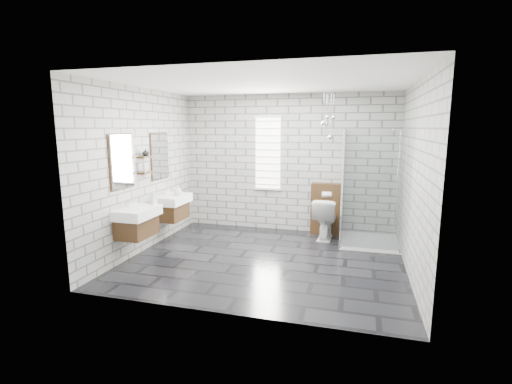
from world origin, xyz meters
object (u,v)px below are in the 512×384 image
at_px(shower_enclosure, 365,217).
at_px(toilet, 325,218).
at_px(vanity_right, 170,200).
at_px(cistern_panel, 327,209).
at_px(vanity_left, 135,214).

relative_size(shower_enclosure, toilet, 2.66).
height_order(vanity_right, shower_enclosure, shower_enclosure).
relative_size(cistern_panel, shower_enclosure, 0.49).
bearing_deg(vanity_left, cistern_panel, 40.35).
distance_m(cistern_panel, shower_enclosure, 0.87).
relative_size(vanity_left, toilet, 2.06).
height_order(cistern_panel, shower_enclosure, shower_enclosure).
relative_size(vanity_left, vanity_right, 1.00).
bearing_deg(toilet, cistern_panel, -87.49).
height_order(vanity_left, cistern_panel, vanity_left).
relative_size(vanity_right, toilet, 2.06).
relative_size(vanity_right, shower_enclosure, 0.77).
bearing_deg(shower_enclosure, vanity_left, -152.39).
bearing_deg(cistern_panel, vanity_right, -156.36).
bearing_deg(cistern_panel, shower_enclosure, -36.41).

